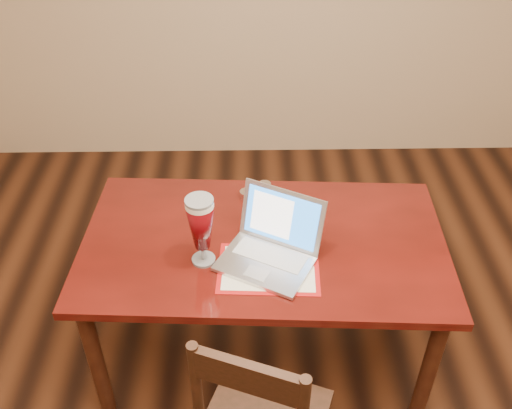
{
  "coord_description": "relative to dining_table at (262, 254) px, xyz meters",
  "views": [
    {
      "loc": [
        -0.3,
        -1.19,
        2.35
      ],
      "look_at": [
        -0.26,
        0.62,
        0.94
      ],
      "focal_mm": 40.0,
      "sensor_mm": 36.0,
      "label": 1
    }
  ],
  "objects": [
    {
      "name": "room_shell",
      "position": [
        0.24,
        -0.63,
        1.1
      ],
      "size": [
        4.51,
        5.01,
        2.71
      ],
      "color": "tan",
      "rests_on": "ground"
    },
    {
      "name": "dining_table",
      "position": [
        0.0,
        0.0,
        0.0
      ],
      "size": [
        1.6,
        0.96,
        1.05
      ],
      "rotation": [
        0.0,
        0.0,
        -0.05
      ],
      "color": "#4E0E0A",
      "rests_on": "ground"
    }
  ]
}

